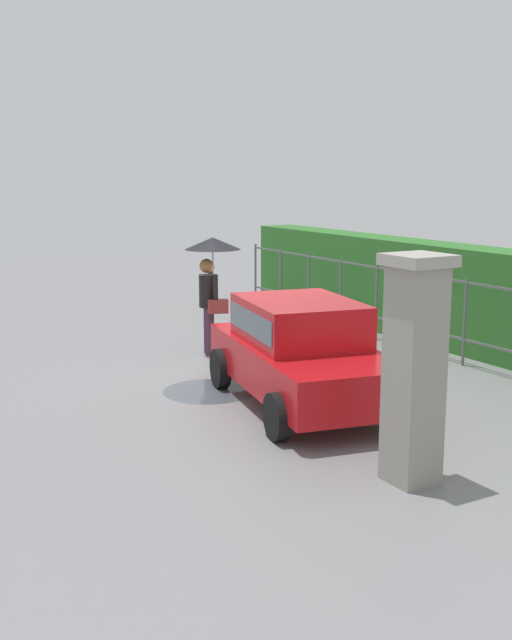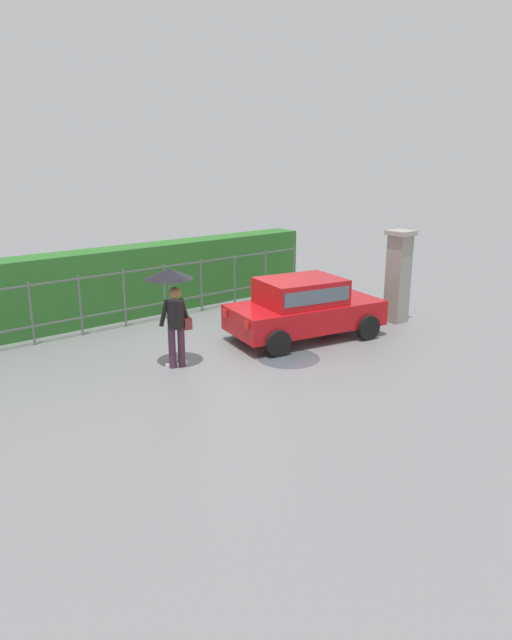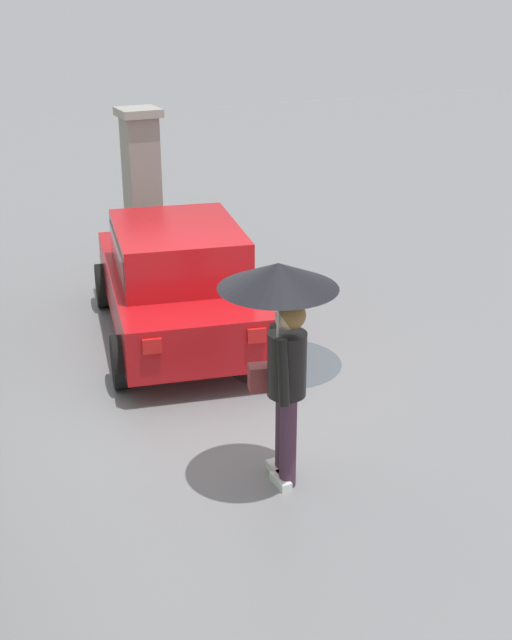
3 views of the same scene
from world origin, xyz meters
name	(u,v)px [view 1 (image 1 of 3)]	position (x,y,z in m)	size (l,w,h in m)	color
ground_plane	(268,376)	(0.00, 0.00, 0.00)	(40.00, 40.00, 0.00)	slate
car	(302,349)	(1.54, -0.38, 0.80)	(3.95, 2.43, 1.48)	#B71116
pedestrian	(211,267)	(-1.89, -0.06, 1.57)	(1.00, 1.00, 2.09)	#47283D
gate_pillar	(414,368)	(4.45, -0.90, 1.24)	(0.60, 0.60, 2.42)	gray
fence_section	(396,303)	(-0.74, 3.22, 0.82)	(10.67, 0.05, 1.50)	#59605B
hedge_row	(433,292)	(-0.74, 4.12, 0.95)	(11.62, 0.90, 1.90)	#2D6B28
puddle_near	(209,391)	(0.30, -1.21, 0.00)	(1.38, 1.38, 0.00)	#4C545B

